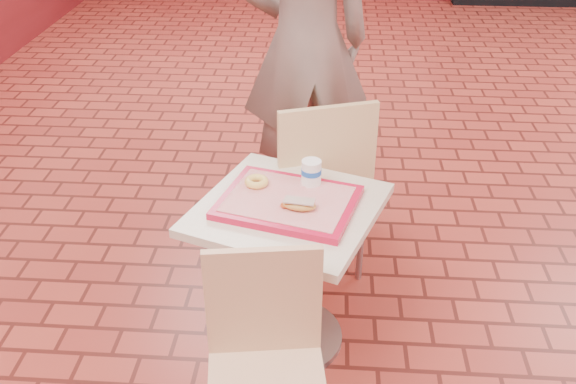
# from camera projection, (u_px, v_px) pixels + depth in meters

# --- Properties ---
(wainscot_band) EXTENTS (8.00, 10.00, 1.00)m
(wainscot_band) POSITION_uv_depth(u_px,v_px,m) (529.00, 162.00, 3.15)
(wainscot_band) COLOR maroon
(wainscot_band) RESTS_ON ground
(main_table) EXTENTS (0.65, 0.65, 0.69)m
(main_table) POSITION_uv_depth(u_px,v_px,m) (288.00, 253.00, 2.57)
(main_table) COLOR beige
(main_table) RESTS_ON ground
(chair_main_front) EXTENTS (0.43, 0.43, 0.83)m
(chair_main_front) POSITION_uv_depth(u_px,v_px,m) (266.00, 359.00, 2.08)
(chair_main_front) COLOR #D8AA82
(chair_main_front) RESTS_ON ground
(chair_main_back) EXTENTS (0.55, 0.55, 0.94)m
(chair_main_back) POSITION_uv_depth(u_px,v_px,m) (318.00, 180.00, 2.94)
(chair_main_back) COLOR #DDBF85
(chair_main_back) RESTS_ON ground
(customer) EXTENTS (0.79, 0.62, 1.90)m
(customer) POSITION_uv_depth(u_px,v_px,m) (306.00, 43.00, 3.29)
(customer) COLOR #75625A
(customer) RESTS_ON ground
(serving_tray) EXTENTS (0.50, 0.39, 0.03)m
(serving_tray) POSITION_uv_depth(u_px,v_px,m) (288.00, 202.00, 2.45)
(serving_tray) COLOR #BA0D30
(serving_tray) RESTS_ON main_table
(ring_donut) EXTENTS (0.12, 0.12, 0.03)m
(ring_donut) POSITION_uv_depth(u_px,v_px,m) (256.00, 182.00, 2.52)
(ring_donut) COLOR #EEC456
(ring_donut) RESTS_ON serving_tray
(long_john_donut) EXTENTS (0.14, 0.08, 0.04)m
(long_john_donut) POSITION_uv_depth(u_px,v_px,m) (298.00, 205.00, 2.37)
(long_john_donut) COLOR #C18738
(long_john_donut) RESTS_ON serving_tray
(paper_cup) EXTENTS (0.08, 0.08, 0.10)m
(paper_cup) POSITION_uv_depth(u_px,v_px,m) (311.00, 172.00, 2.51)
(paper_cup) COLOR white
(paper_cup) RESTS_ON serving_tray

